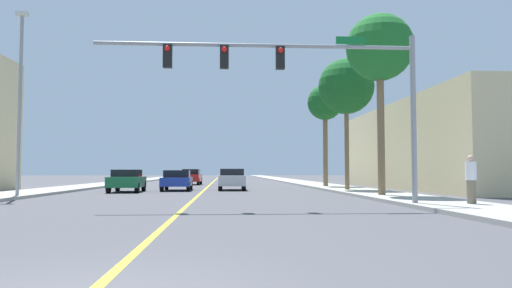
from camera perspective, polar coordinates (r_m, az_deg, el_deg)
name	(u,v)px	position (r m, az deg, el deg)	size (l,w,h in m)	color
ground	(210,184)	(46.93, -5.48, -4.84)	(192.00, 192.00, 0.00)	#47474C
sidewalk_left	(110,184)	(48.20, -17.05, -4.58)	(3.28, 168.00, 0.15)	#9E9B93
sidewalk_right	(308,183)	(47.62, 6.23, -4.72)	(3.28, 168.00, 0.15)	#9E9B93
lane_marking_center	(210,184)	(46.93, -5.48, -4.83)	(0.16, 144.00, 0.01)	yellow
building_right_near	(466,147)	(39.26, 23.87, -0.31)	(12.09, 24.43, 6.28)	beige
traffic_signal_mast	(304,75)	(17.69, 5.77, 8.27)	(11.78, 0.36, 6.21)	gray
street_lamp	(20,94)	(25.81, -26.43, 5.42)	(0.56, 0.28, 8.95)	gray
palm_near	(380,49)	(25.00, 14.60, 10.94)	(3.35, 3.35, 9.02)	brown
palm_mid	(346,87)	(31.22, 10.75, 6.72)	(3.56, 3.56, 8.36)	brown
palm_far	(325,104)	(37.73, 8.27, 4.75)	(2.75, 2.75, 7.91)	brown
car_yellow	(233,177)	(43.91, -2.78, -3.94)	(1.97, 4.66, 1.48)	gold
car_silver	(232,179)	(32.80, -2.89, -4.21)	(1.86, 3.92, 1.46)	#BCBCC1
car_blue	(177,180)	(32.46, -9.44, -4.28)	(1.97, 4.11, 1.36)	#1E389E
car_green	(127,180)	(30.87, -15.20, -4.23)	(1.99, 3.97, 1.40)	#196638
car_red	(192,177)	(46.10, -7.72, -3.89)	(1.83, 4.51, 1.48)	red
pedestrian	(471,179)	(18.70, 24.38, -3.89)	(0.38, 0.38, 1.73)	#726651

